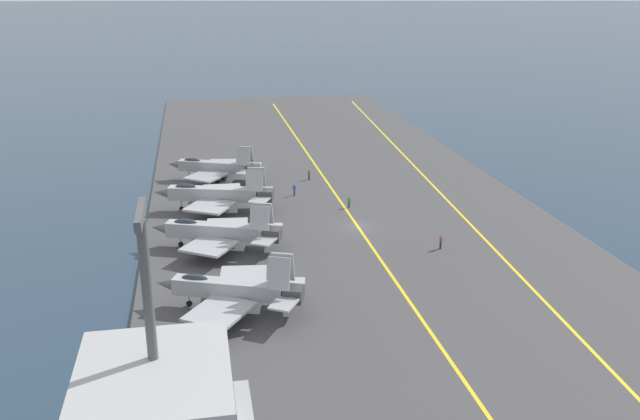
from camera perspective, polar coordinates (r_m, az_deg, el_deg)
name	(u,v)px	position (r m, az deg, el deg)	size (l,w,h in m)	color
ground_plane	(358,229)	(89.89, 3.18, -1.62)	(2000.00, 2000.00, 0.00)	#23384C
carrier_deck	(358,228)	(89.82, 3.18, -1.50)	(208.97, 55.03, 0.40)	#424244
deck_stripe_foul_line	(466,219)	(94.33, 12.16, -0.76)	(188.08, 0.36, 0.01)	yellow
deck_stripe_centerline	(358,226)	(89.74, 3.19, -1.38)	(188.08, 0.36, 0.01)	yellow
parked_jet_nearest	(232,289)	(67.24, -7.43, -6.62)	(14.03, 15.14, 6.29)	#9EA3A8
parked_jet_second	(218,231)	(82.34, -8.61, -1.78)	(12.91, 16.25, 5.99)	#9EA3A8
parked_jet_third	(215,194)	(95.59, -8.80, 1.34)	(13.73, 16.99, 6.44)	#9EA3A8
parked_jet_fourth	(215,167)	(110.33, -8.85, 3.61)	(13.84, 15.35, 5.87)	#93999E
crew_purple_vest	(441,241)	(83.22, 10.13, -2.61)	(0.42, 0.32, 1.77)	#232328
crew_brown_vest	(309,174)	(110.19, -0.93, 3.05)	(0.28, 0.39, 1.75)	#232328
crew_blue_vest	(294,189)	(102.08, -2.18, 1.76)	(0.42, 0.46, 1.82)	#383328
crew_green_vest	(349,201)	(96.72, 2.46, 0.73)	(0.46, 0.43, 1.67)	#383328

